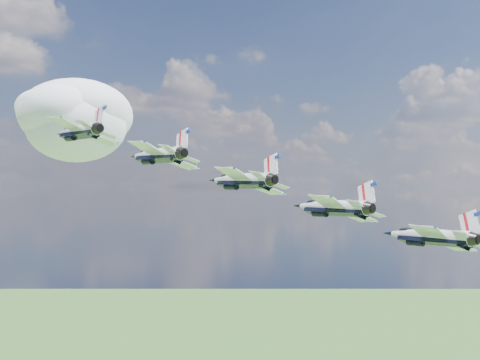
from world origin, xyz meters
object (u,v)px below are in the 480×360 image
jet_0 (77,131)px  jet_1 (156,155)px  jet_2 (240,180)px  jet_3 (330,207)px  jet_4 (427,236)px

jet_0 → jet_1: bearing=-53.5°
jet_0 → jet_2: bearing=-53.5°
jet_0 → jet_3: size_ratio=1.00×
jet_3 → jet_0: bearing=126.5°
jet_0 → jet_1: jet_0 is taller
jet_3 → jet_2: bearing=126.5°
jet_2 → jet_1: bearing=126.5°
jet_0 → jet_3: 35.65m
jet_0 → jet_2: size_ratio=1.00×
jet_3 → jet_4: size_ratio=1.00×
jet_1 → jet_3: bearing=-53.5°
jet_3 → jet_4: (8.13, -8.00, -3.33)m
jet_0 → jet_3: jet_0 is taller
jet_1 → jet_2: bearing=-53.5°
jet_0 → jet_4: (32.54, -31.99, -13.31)m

